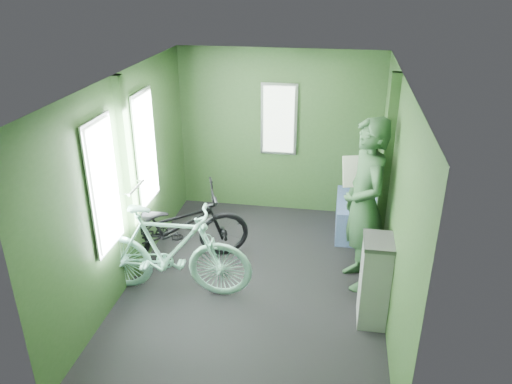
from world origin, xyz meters
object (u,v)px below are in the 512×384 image
bicycle_mint (173,293)px  bench_seat (358,212)px  bicycle_black (177,260)px  passenger (364,205)px  waste_box (375,281)px

bicycle_mint → bench_seat: bench_seat is taller
bicycle_black → bench_seat: 2.45m
bicycle_mint → bench_seat: 2.68m
bicycle_black → passenger: size_ratio=0.93×
waste_box → bicycle_black: bearing=161.8°
passenger → waste_box: bearing=-5.9°
passenger → bench_seat: size_ratio=1.98×
bicycle_black → waste_box: bearing=-129.2°
bicycle_black → passenger: bearing=-113.3°
bicycle_black → waste_box: size_ratio=1.91×
bicycle_black → waste_box: waste_box is taller
bench_seat → bicycle_mint: bearing=-139.3°
bicycle_black → bench_seat: (2.17, 1.10, 0.29)m
waste_box → bicycle_mint: bearing=177.4°
waste_box → bench_seat: bearing=93.5°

